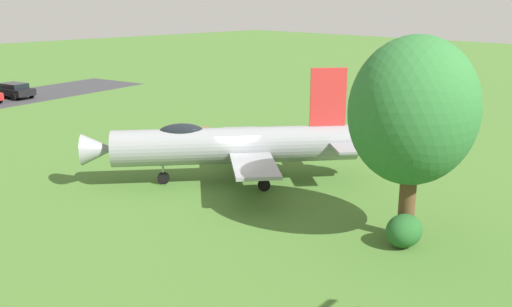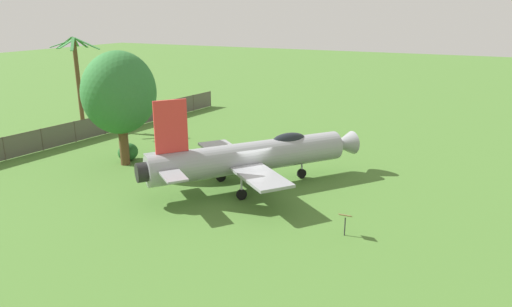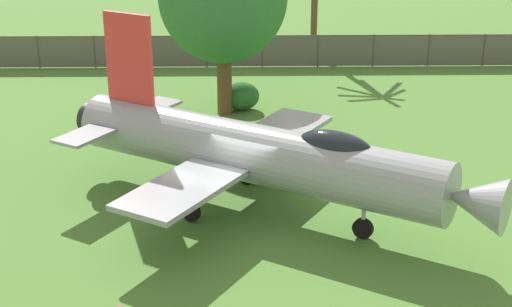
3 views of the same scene
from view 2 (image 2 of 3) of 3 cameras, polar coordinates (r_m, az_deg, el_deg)
ground_plane at (r=27.94m, az=-0.82°, el=-4.11°), size 200.00×200.00×0.00m
display_jet at (r=27.45m, az=-0.13°, el=-0.26°), size 12.42×10.79×5.65m
shade_tree at (r=32.08m, az=-16.43°, el=7.13°), size 5.26×4.52×7.71m
palm_tree at (r=43.36m, az=-21.02°, el=8.61°), size 3.64×4.44×8.05m
perimeter_fence at (r=39.20m, az=-23.05°, el=2.13°), size 37.68×4.38×1.71m
shrub_near_fence at (r=33.84m, az=-15.45°, el=0.17°), size 1.55×1.25×1.24m
info_plaque at (r=22.19m, az=10.92°, el=-7.87°), size 0.43×0.62×1.14m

